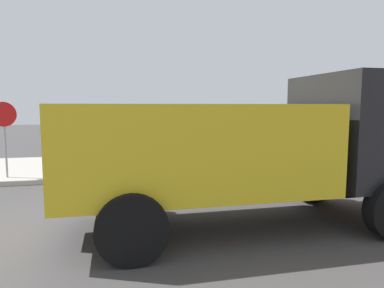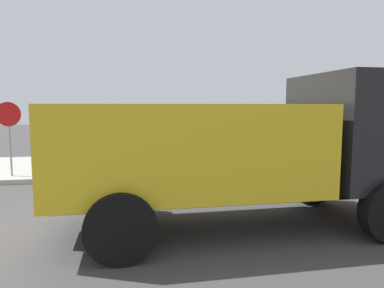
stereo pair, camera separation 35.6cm
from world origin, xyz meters
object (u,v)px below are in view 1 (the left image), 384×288
at_px(fire_hydrant, 117,156).
at_px(stop_sign, 4,125).
at_px(dump_truck_yellow, 256,145).
at_px(loose_tire, 113,155).

distance_m(fire_hydrant, stop_sign, 3.59).
bearing_deg(dump_truck_yellow, loose_tire, 118.04).
xyz_separation_m(loose_tire, dump_truck_yellow, (2.84, -5.33, 0.87)).
xyz_separation_m(fire_hydrant, loose_tire, (-0.12, -0.50, 0.12)).
bearing_deg(loose_tire, fire_hydrant, 76.22).
bearing_deg(loose_tire, stop_sign, -178.85).
distance_m(stop_sign, dump_truck_yellow, 8.04).
bearing_deg(fire_hydrant, stop_sign, -170.46).
bearing_deg(stop_sign, dump_truck_yellow, -40.97).
relative_size(fire_hydrant, loose_tire, 0.76).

